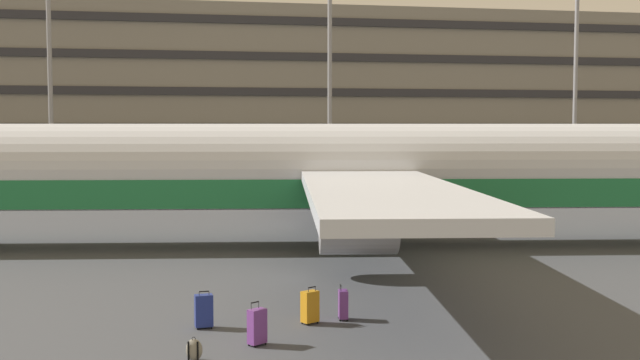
{
  "coord_description": "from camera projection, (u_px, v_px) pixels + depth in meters",
  "views": [
    {
      "loc": [
        -1.03,
        -31.17,
        4.85
      ],
      "look_at": [
        3.62,
        -5.18,
        3.0
      ],
      "focal_mm": 43.51,
      "sensor_mm": 36.0,
      "label": 1
    }
  ],
  "objects": [
    {
      "name": "suitcase_scuffed",
      "position": [
        310.0,
        306.0,
        18.97
      ],
      "size": [
        0.48,
        0.42,
        0.93
      ],
      "color": "orange",
      "rests_on": "ground_plane"
    },
    {
      "name": "light_mast_left",
      "position": [
        48.0,
        9.0,
        59.36
      ],
      "size": [
        1.8,
        0.5,
        24.19
      ],
      "color": "gray",
      "rests_on": "ground_plane"
    },
    {
      "name": "airliner",
      "position": [
        341.0,
        171.0,
        31.2
      ],
      "size": [
        41.87,
        34.17,
        10.12
      ],
      "color": "silver",
      "rests_on": "ground_plane"
    },
    {
      "name": "suitcase_purple",
      "position": [
        257.0,
        326.0,
        17.09
      ],
      "size": [
        0.46,
        0.42,
        0.97
      ],
      "color": "#72388C",
      "rests_on": "ground_plane"
    },
    {
      "name": "light_mast_center_right",
      "position": [
        577.0,
        20.0,
        67.04
      ],
      "size": [
        1.8,
        0.5,
        24.49
      ],
      "color": "gray",
      "rests_on": "ground_plane"
    },
    {
      "name": "light_mast_center_left",
      "position": [
        330.0,
        21.0,
        63.25
      ],
      "size": [
        1.8,
        0.5,
        23.43
      ],
      "color": "gray",
      "rests_on": "ground_plane"
    },
    {
      "name": "backpack_upright",
      "position": [
        194.0,
        350.0,
        16.0
      ],
      "size": [
        0.39,
        0.3,
        0.51
      ],
      "color": "gray",
      "rests_on": "ground_plane"
    },
    {
      "name": "ground_plane",
      "position": [
        209.0,
        247.0,
        31.13
      ],
      "size": [
        600.0,
        600.0,
        0.0
      ],
      "primitive_type": "plane",
      "color": "#424449"
    },
    {
      "name": "terminal_structure",
      "position": [
        191.0,
        95.0,
        77.07
      ],
      "size": [
        126.74,
        18.48,
        15.81
      ],
      "color": "gray",
      "rests_on": "ground_plane"
    },
    {
      "name": "suitcase_silver",
      "position": [
        343.0,
        304.0,
        19.36
      ],
      "size": [
        0.26,
        0.39,
        0.89
      ],
      "color": "#72388C",
      "rests_on": "ground_plane"
    },
    {
      "name": "suitcase_large",
      "position": [
        204.0,
        311.0,
        18.54
      ],
      "size": [
        0.45,
        0.31,
        0.92
      ],
      "color": "navy",
      "rests_on": "ground_plane"
    }
  ]
}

